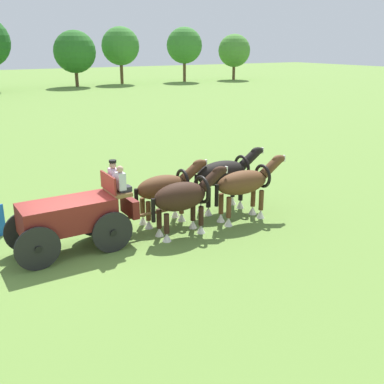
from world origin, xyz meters
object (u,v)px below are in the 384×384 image
(draft_horse_rear_off, at_px, (184,197))
(draft_horse_lead_off, at_px, (245,184))
(draft_horse_rear_near, at_px, (166,188))
(draft_horse_lead_near, at_px, (224,174))
(show_wagon, at_px, (74,215))

(draft_horse_rear_off, bearing_deg, draft_horse_lead_off, 1.38)
(draft_horse_rear_near, bearing_deg, draft_horse_lead_near, 1.38)
(draft_horse_rear_near, relative_size, draft_horse_lead_off, 0.94)
(show_wagon, relative_size, draft_horse_lead_near, 1.81)
(draft_horse_lead_near, height_order, draft_horse_lead_off, draft_horse_lead_near)
(draft_horse_rear_near, distance_m, draft_horse_lead_off, 2.90)
(draft_horse_rear_near, distance_m, draft_horse_lead_near, 2.59)
(show_wagon, relative_size, draft_horse_rear_near, 1.96)
(draft_horse_rear_off, xyz_separation_m, draft_horse_lead_near, (2.57, 1.36, 0.11))
(show_wagon, bearing_deg, draft_horse_rear_off, -8.92)
(draft_horse_rear_off, bearing_deg, show_wagon, 171.08)
(show_wagon, relative_size, draft_horse_lead_off, 1.84)
(draft_horse_rear_near, xyz_separation_m, draft_horse_rear_off, (0.01, -1.30, 0.03))
(draft_horse_lead_near, distance_m, draft_horse_lead_off, 1.30)
(draft_horse_rear_near, relative_size, draft_horse_lead_near, 0.92)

